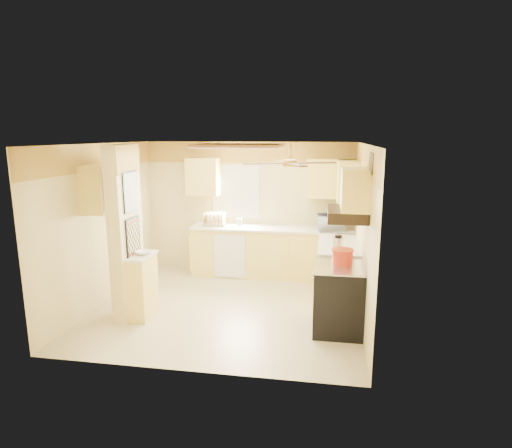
% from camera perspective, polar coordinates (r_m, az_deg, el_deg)
% --- Properties ---
extents(floor, '(4.00, 4.00, 0.00)m').
position_cam_1_polar(floor, '(6.82, -3.82, -10.89)').
color(floor, tan).
rests_on(floor, ground).
extents(ceiling, '(4.00, 4.00, 0.00)m').
position_cam_1_polar(ceiling, '(6.29, -4.13, 10.61)').
color(ceiling, white).
rests_on(ceiling, wall_back).
extents(wall_back, '(4.00, 0.00, 4.00)m').
position_cam_1_polar(wall_back, '(8.27, -0.96, 2.22)').
color(wall_back, '#DECA87').
rests_on(wall_back, floor).
extents(wall_front, '(4.00, 0.00, 4.00)m').
position_cam_1_polar(wall_front, '(4.67, -9.31, -5.52)').
color(wall_front, '#DECA87').
rests_on(wall_front, floor).
extents(wall_left, '(0.00, 3.80, 3.80)m').
position_cam_1_polar(wall_left, '(7.16, -19.74, 0.01)').
color(wall_left, '#DECA87').
rests_on(wall_left, floor).
extents(wall_right, '(0.00, 3.80, 3.80)m').
position_cam_1_polar(wall_right, '(6.30, 14.04, -1.19)').
color(wall_right, '#DECA87').
rests_on(wall_right, floor).
extents(wallpaper_border, '(4.00, 0.02, 0.40)m').
position_cam_1_polar(wallpaper_border, '(8.14, -1.01, 9.50)').
color(wallpaper_border, yellow).
rests_on(wallpaper_border, wall_back).
extents(partition_column, '(0.20, 0.70, 2.50)m').
position_cam_1_polar(partition_column, '(6.39, -16.99, -1.18)').
color(partition_column, '#DECA87').
rests_on(partition_column, floor).
extents(partition_ledge, '(0.25, 0.55, 0.90)m').
position_cam_1_polar(partition_ledge, '(6.52, -14.81, -8.13)').
color(partition_ledge, '#FFED6F').
rests_on(partition_ledge, floor).
extents(ledge_top, '(0.28, 0.58, 0.04)m').
position_cam_1_polar(ledge_top, '(6.38, -15.04, -4.15)').
color(ledge_top, silver).
rests_on(ledge_top, partition_ledge).
extents(lower_cabinets_back, '(3.00, 0.60, 0.90)m').
position_cam_1_polar(lower_cabinets_back, '(8.08, 2.18, -3.83)').
color(lower_cabinets_back, '#FFED6F').
rests_on(lower_cabinets_back, floor).
extents(lower_cabinets_right, '(0.60, 1.40, 0.90)m').
position_cam_1_polar(lower_cabinets_right, '(7.07, 10.90, -6.35)').
color(lower_cabinets_right, '#FFED6F').
rests_on(lower_cabinets_right, floor).
extents(countertop_back, '(3.04, 0.64, 0.04)m').
position_cam_1_polar(countertop_back, '(7.96, 2.19, -0.59)').
color(countertop_back, silver).
rests_on(countertop_back, lower_cabinets_back).
extents(countertop_right, '(0.64, 1.44, 0.04)m').
position_cam_1_polar(countertop_right, '(6.94, 10.97, -2.66)').
color(countertop_right, silver).
rests_on(countertop_right, lower_cabinets_right).
extents(dishwasher_panel, '(0.58, 0.02, 0.80)m').
position_cam_1_polar(dishwasher_panel, '(7.92, -3.52, -4.33)').
color(dishwasher_panel, white).
rests_on(dishwasher_panel, lower_cabinets_back).
extents(window, '(0.92, 0.02, 1.02)m').
position_cam_1_polar(window, '(8.26, -2.70, 4.30)').
color(window, white).
rests_on(window, wall_back).
extents(upper_cab_back_left, '(0.60, 0.35, 0.70)m').
position_cam_1_polar(upper_cab_back_left, '(8.21, -7.08, 6.29)').
color(upper_cab_back_left, '#FFED6F').
rests_on(upper_cab_back_left, wall_back).
extents(upper_cab_back_right, '(0.90, 0.35, 0.70)m').
position_cam_1_polar(upper_cab_back_right, '(7.89, 10.01, 5.97)').
color(upper_cab_back_right, '#FFED6F').
rests_on(upper_cab_back_right, wall_back).
extents(upper_cab_right, '(0.35, 1.00, 0.70)m').
position_cam_1_polar(upper_cab_right, '(7.42, 12.17, 5.53)').
color(upper_cab_right, '#FFED6F').
rests_on(upper_cab_right, wall_right).
extents(upper_cab_left_wall, '(0.35, 0.75, 0.70)m').
position_cam_1_polar(upper_cab_left_wall, '(6.77, -19.81, 4.51)').
color(upper_cab_left_wall, '#FFED6F').
rests_on(upper_cab_left_wall, wall_left).
extents(upper_cab_over_stove, '(0.35, 0.76, 0.52)m').
position_cam_1_polar(upper_cab_over_stove, '(5.63, 13.05, 4.57)').
color(upper_cab_over_stove, '#FFED6F').
rests_on(upper_cab_over_stove, wall_right).
extents(stove, '(0.68, 0.77, 0.92)m').
position_cam_1_polar(stove, '(5.98, 10.88, -9.66)').
color(stove, black).
rests_on(stove, floor).
extents(range_hood, '(0.50, 0.76, 0.14)m').
position_cam_1_polar(range_hood, '(5.67, 12.04, 1.30)').
color(range_hood, black).
rests_on(range_hood, upper_cab_over_stove).
extents(poster_menu, '(0.02, 0.42, 0.57)m').
position_cam_1_polar(poster_menu, '(6.24, -16.40, 4.16)').
color(poster_menu, black).
rests_on(poster_menu, partition_column).
extents(poster_nashville, '(0.02, 0.42, 0.57)m').
position_cam_1_polar(poster_nashville, '(6.35, -16.06, -1.66)').
color(poster_nashville, black).
rests_on(poster_nashville, partition_column).
extents(ceiling_light_panel, '(1.35, 0.95, 0.06)m').
position_cam_1_polar(ceiling_light_panel, '(6.76, -2.29, 10.34)').
color(ceiling_light_panel, brown).
rests_on(ceiling_light_panel, ceiling).
extents(ceiling_fan, '(1.15, 1.15, 0.26)m').
position_cam_1_polar(ceiling_fan, '(5.45, 4.55, 8.16)').
color(ceiling_fan, gold).
rests_on(ceiling_fan, ceiling).
extents(vent_grate, '(0.02, 0.40, 0.25)m').
position_cam_1_polar(vent_grate, '(5.26, 15.17, 7.81)').
color(vent_grate, black).
rests_on(vent_grate, wall_right).
extents(microwave, '(0.52, 0.38, 0.27)m').
position_cam_1_polar(microwave, '(7.84, 10.03, 0.22)').
color(microwave, white).
rests_on(microwave, countertop_back).
extents(bowl, '(0.25, 0.25, 0.06)m').
position_cam_1_polar(bowl, '(6.37, -14.74, -3.72)').
color(bowl, white).
rests_on(bowl, ledge_top).
extents(dutch_oven, '(0.30, 0.30, 0.20)m').
position_cam_1_polar(dutch_oven, '(5.93, 11.46, -4.23)').
color(dutch_oven, red).
rests_on(dutch_oven, stove).
extents(kettle, '(0.16, 0.16, 0.24)m').
position_cam_1_polar(kettle, '(6.41, 10.90, -2.63)').
color(kettle, silver).
rests_on(kettle, countertop_right).
extents(dish_rack, '(0.44, 0.34, 0.24)m').
position_cam_1_polar(dish_rack, '(8.16, -5.60, 0.44)').
color(dish_rack, tan).
rests_on(dish_rack, countertop_back).
extents(utensil_crock, '(0.10, 0.10, 0.20)m').
position_cam_1_polar(utensil_crock, '(8.15, -2.23, 0.33)').
color(utensil_crock, white).
rests_on(utensil_crock, countertop_back).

